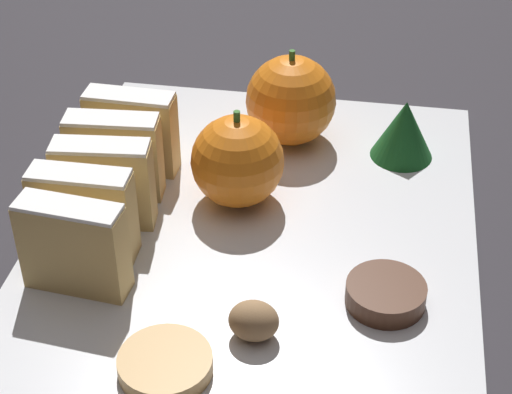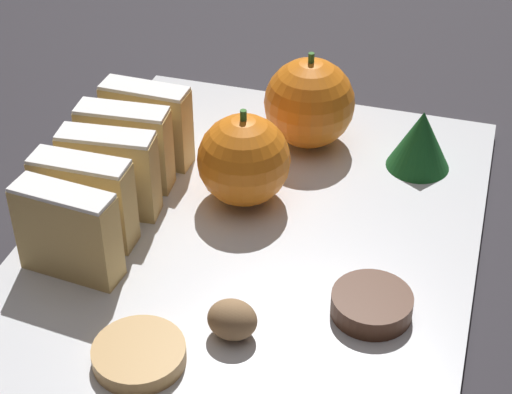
% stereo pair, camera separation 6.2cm
% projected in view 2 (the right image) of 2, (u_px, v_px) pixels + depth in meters
% --- Properties ---
extents(ground_plane, '(6.00, 6.00, 0.00)m').
position_uv_depth(ground_plane, '(256.00, 241.00, 0.65)').
color(ground_plane, '#28262B').
extents(serving_platter, '(0.33, 0.41, 0.01)m').
position_uv_depth(serving_platter, '(256.00, 235.00, 0.65)').
color(serving_platter, silver).
rests_on(serving_platter, ground_plane).
extents(stollen_slice_front, '(0.07, 0.03, 0.07)m').
position_uv_depth(stollen_slice_front, '(68.00, 232.00, 0.58)').
color(stollen_slice_front, tan).
rests_on(stollen_slice_front, serving_platter).
extents(stollen_slice_second, '(0.07, 0.02, 0.07)m').
position_uv_depth(stollen_slice_second, '(84.00, 200.00, 0.61)').
color(stollen_slice_second, tan).
rests_on(stollen_slice_second, serving_platter).
extents(stollen_slice_third, '(0.07, 0.03, 0.07)m').
position_uv_depth(stollen_slice_third, '(110.00, 173.00, 0.64)').
color(stollen_slice_third, tan).
rests_on(stollen_slice_third, serving_platter).
extents(stollen_slice_fourth, '(0.07, 0.03, 0.07)m').
position_uv_depth(stollen_slice_fourth, '(125.00, 147.00, 0.67)').
color(stollen_slice_fourth, tan).
rests_on(stollen_slice_fourth, serving_platter).
extents(stollen_slice_fifth, '(0.07, 0.03, 0.07)m').
position_uv_depth(stollen_slice_fifth, '(147.00, 124.00, 0.70)').
color(stollen_slice_fifth, tan).
rests_on(stollen_slice_fifth, serving_platter).
extents(orange_near, '(0.07, 0.07, 0.08)m').
position_uv_depth(orange_near, '(244.00, 160.00, 0.65)').
color(orange_near, orange).
rests_on(orange_near, serving_platter).
extents(orange_far, '(0.08, 0.08, 0.08)m').
position_uv_depth(orange_far, '(309.00, 103.00, 0.72)').
color(orange_far, orange).
rests_on(orange_far, serving_platter).
extents(walnut, '(0.03, 0.03, 0.03)m').
position_uv_depth(walnut, '(232.00, 320.00, 0.55)').
color(walnut, '#8E6B47').
rests_on(walnut, serving_platter).
extents(chocolate_cookie, '(0.05, 0.05, 0.02)m').
position_uv_depth(chocolate_cookie, '(372.00, 304.00, 0.57)').
color(chocolate_cookie, '#472819').
rests_on(chocolate_cookie, serving_platter).
extents(gingerbread_cookie, '(0.06, 0.06, 0.01)m').
position_uv_depth(gingerbread_cookie, '(139.00, 355.00, 0.53)').
color(gingerbread_cookie, tan).
rests_on(gingerbread_cookie, serving_platter).
extents(evergreen_sprig, '(0.05, 0.05, 0.05)m').
position_uv_depth(evergreen_sprig, '(421.00, 140.00, 0.70)').
color(evergreen_sprig, '#195623').
rests_on(evergreen_sprig, serving_platter).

